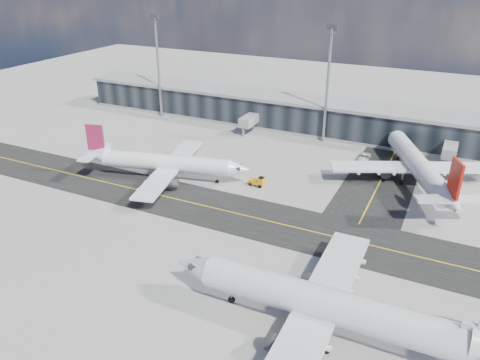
# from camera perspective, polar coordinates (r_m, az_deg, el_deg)

# --- Properties ---
(ground) EXTENTS (300.00, 300.00, 0.00)m
(ground) POSITION_cam_1_polar(r_m,az_deg,el_deg) (82.00, 0.33, -5.80)
(ground) COLOR gray
(ground) RESTS_ON ground
(taxiway_lanes) EXTENTS (180.00, 63.00, 0.03)m
(taxiway_lanes) POSITION_cam_1_polar(r_m,az_deg,el_deg) (89.33, 5.59, -3.15)
(taxiway_lanes) COLOR black
(taxiway_lanes) RESTS_ON ground
(terminal_concourse) EXTENTS (152.00, 19.80, 8.80)m
(terminal_concourse) POSITION_cam_1_polar(r_m,az_deg,el_deg) (128.02, 11.14, 7.34)
(terminal_concourse) COLOR black
(terminal_concourse) RESTS_ON ground
(floodlight_masts) EXTENTS (102.50, 0.70, 28.90)m
(floodlight_masts) POSITION_cam_1_polar(r_m,az_deg,el_deg) (118.55, 10.65, 11.75)
(floodlight_masts) COLOR gray
(floodlight_masts) RESTS_ON ground
(airliner_af) EXTENTS (36.66, 31.51, 10.96)m
(airliner_af) POSITION_cam_1_polar(r_m,az_deg,el_deg) (99.90, -9.30, 2.09)
(airliner_af) COLOR white
(airliner_af) RESTS_ON ground
(airliner_redtail) EXTENTS (33.92, 39.31, 12.22)m
(airliner_redtail) POSITION_cam_1_polar(r_m,az_deg,el_deg) (102.67, 20.93, 1.59)
(airliner_redtail) COLOR white
(airliner_redtail) RESTS_ON ground
(airliner_near) EXTENTS (43.24, 36.77, 12.85)m
(airliner_near) POSITION_cam_1_polar(r_m,az_deg,el_deg) (59.59, 11.16, -14.91)
(airliner_near) COLOR silver
(airliner_near) RESTS_ON ground
(baggage_tug) EXTENTS (3.39, 1.85, 2.08)m
(baggage_tug) POSITION_cam_1_polar(r_m,az_deg,el_deg) (96.26, 2.23, -0.18)
(baggage_tug) COLOR orange
(baggage_tug) RESTS_ON ground
(service_van) EXTENTS (2.58, 5.24, 1.43)m
(service_van) POSITION_cam_1_polar(r_m,az_deg,el_deg) (112.80, 14.91, 2.68)
(service_van) COLOR white
(service_van) RESTS_ON ground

